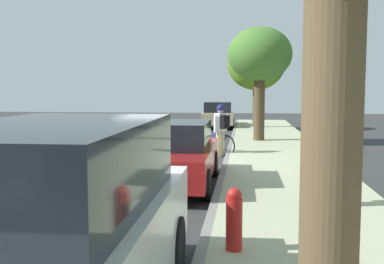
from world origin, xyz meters
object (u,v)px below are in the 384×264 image
parked_sedan_tan_far (218,115)px  street_tree_mid_block (260,56)px  cyclist_with_backpack (221,125)px  street_tree_far_end (256,65)px  parked_sedan_red_mid (175,155)px  parked_suv_white_second (54,230)px  pedestrian_on_phone (334,153)px  fire_hydrant (234,219)px  bicycle_at_curb (215,144)px

parked_sedan_tan_far → street_tree_mid_block: size_ratio=0.96×
cyclist_with_backpack → street_tree_far_end: size_ratio=0.36×
parked_sedan_red_mid → cyclist_with_backpack: 5.01m
parked_suv_white_second → pedestrian_on_phone: (3.31, 4.77, 0.09)m
parked_sedan_red_mid → fire_hydrant: (1.50, -4.67, -0.18)m
parked_sedan_tan_far → fire_hydrant: parked_sedan_tan_far is taller
street_tree_mid_block → fire_hydrant: (-0.69, -13.57, -3.06)m
street_tree_mid_block → street_tree_far_end: (0.00, 6.86, -0.03)m
parked_suv_white_second → parked_sedan_red_mid: bearing=89.4°
parked_sedan_red_mid → pedestrian_on_phone: bearing=-32.4°
parked_sedan_red_mid → fire_hydrant: bearing=-72.2°
street_tree_mid_block → pedestrian_on_phone: bearing=-84.5°
parked_suv_white_second → cyclist_with_backpack: bearing=85.7°
street_tree_mid_block → fire_hydrant: street_tree_mid_block is taller
parked_sedan_red_mid → cyclist_with_backpack: cyclist_with_backpack is taller
street_tree_far_end → pedestrian_on_phone: size_ratio=2.86×
parked_suv_white_second → street_tree_far_end: size_ratio=0.97×
cyclist_with_backpack → fire_hydrant: size_ratio=2.10×
parked_sedan_red_mid → pedestrian_on_phone: pedestrian_on_phone is taller
parked_sedan_tan_far → pedestrian_on_phone: (3.24, -18.85, 0.37)m
parked_suv_white_second → street_tree_mid_block: 16.09m
cyclist_with_backpack → pedestrian_on_phone: size_ratio=1.03×
pedestrian_on_phone → fire_hydrant: (-1.74, -2.62, -0.55)m
cyclist_with_backpack → street_tree_mid_block: size_ratio=0.38×
street_tree_mid_block → parked_suv_white_second: bearing=-98.2°
parked_suv_white_second → street_tree_far_end: (2.26, 22.58, 2.57)m
pedestrian_on_phone → parked_sedan_red_mid: bearing=147.6°
street_tree_mid_block → pedestrian_on_phone: (1.05, -10.95, -2.51)m
parked_sedan_tan_far → cyclist_with_backpack: bearing=-86.0°
street_tree_mid_block → fire_hydrant: size_ratio=5.56×
street_tree_far_end → parked_sedan_red_mid: bearing=-97.9°
street_tree_mid_block → bicycle_at_curb: bearing=-114.4°
bicycle_at_curb → street_tree_mid_block: size_ratio=0.30×
pedestrian_on_phone → fire_hydrant: bearing=-123.6°
parked_sedan_red_mid → bicycle_at_curb: bearing=83.6°
parked_sedan_tan_far → bicycle_at_curb: 11.43m
bicycle_at_curb → cyclist_with_backpack: size_ratio=0.80×
pedestrian_on_phone → parked_sedan_tan_far: bearing=99.7°
parked_sedan_tan_far → street_tree_far_end: bearing=-25.4°
cyclist_with_backpack → parked_suv_white_second: bearing=-94.3°
parked_suv_white_second → parked_sedan_tan_far: (0.07, 23.62, -0.27)m
bicycle_at_curb → pedestrian_on_phone: size_ratio=0.83×
bicycle_at_curb → parked_sedan_tan_far: bearing=93.0°
street_tree_mid_block → pedestrian_on_phone: street_tree_mid_block is taller
parked_sedan_red_mid → street_tree_far_end: bearing=82.1°
pedestrian_on_phone → parked_suv_white_second: bearing=-124.7°
pedestrian_on_phone → fire_hydrant: pedestrian_on_phone is taller
bicycle_at_curb → pedestrian_on_phone: pedestrian_on_phone is taller
parked_suv_white_second → cyclist_with_backpack: size_ratio=2.68×
street_tree_mid_block → pedestrian_on_phone: size_ratio=2.73×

